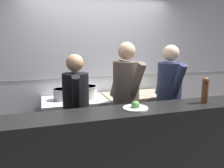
{
  "coord_description": "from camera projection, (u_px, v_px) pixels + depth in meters",
  "views": [
    {
      "loc": [
        -0.93,
        -2.39,
        1.73
      ],
      "look_at": [
        0.01,
        0.58,
        1.15
      ],
      "focal_mm": 35.0,
      "sensor_mm": 36.0,
      "label": 1
    }
  ],
  "objects": [
    {
      "name": "wall_back_tiled",
      "position": [
        99.0,
        68.0,
        3.83
      ],
      "size": [
        8.0,
        0.06,
        2.6
      ],
      "color": "silver",
      "rests_on": "ground_plane"
    },
    {
      "name": "oven_range",
      "position": [
        75.0,
        126.0,
        3.47
      ],
      "size": [
        0.98,
        0.71,
        0.88
      ],
      "color": "#232326",
      "rests_on": "ground_plane"
    },
    {
      "name": "prep_counter",
      "position": [
        135.0,
        119.0,
        3.77
      ],
      "size": [
        1.04,
        0.65,
        0.88
      ],
      "color": "gray",
      "rests_on": "ground_plane"
    },
    {
      "name": "pass_counter",
      "position": [
        138.0,
        153.0,
        2.45
      ],
      "size": [
        2.88,
        0.45,
        1.04
      ],
      "color": "black",
      "rests_on": "ground_plane"
    },
    {
      "name": "stock_pot",
      "position": [
        61.0,
        94.0,
        3.33
      ],
      "size": [
        0.25,
        0.25,
        0.17
      ],
      "color": "#B7BABF",
      "rests_on": "oven_range"
    },
    {
      "name": "sauce_pot",
      "position": [
        87.0,
        92.0,
        3.43
      ],
      "size": [
        0.32,
        0.32,
        0.2
      ],
      "color": "beige",
      "rests_on": "oven_range"
    },
    {
      "name": "mixing_bowl_steel",
      "position": [
        121.0,
        93.0,
        3.64
      ],
      "size": [
        0.3,
        0.3,
        0.07
      ],
      "color": "#B7BABF",
      "rests_on": "prep_counter"
    },
    {
      "name": "chefs_knife",
      "position": [
        136.0,
        95.0,
        3.6
      ],
      "size": [
        0.35,
        0.18,
        0.02
      ],
      "color": "#B7BABF",
      "rests_on": "prep_counter"
    },
    {
      "name": "plated_dish_main",
      "position": [
        135.0,
        107.0,
        2.35
      ],
      "size": [
        0.27,
        0.27,
        0.1
      ],
      "color": "white",
      "rests_on": "pass_counter"
    },
    {
      "name": "pepper_mill",
      "position": [
        205.0,
        89.0,
        2.56
      ],
      "size": [
        0.08,
        0.08,
        0.31
      ],
      "color": "brown",
      "rests_on": "pass_counter"
    },
    {
      "name": "chef_head_cook",
      "position": [
        76.0,
        111.0,
        2.75
      ],
      "size": [
        0.36,
        0.7,
        1.6
      ],
      "rotation": [
        0.0,
        0.0,
        -0.12
      ],
      "color": "black",
      "rests_on": "ground_plane"
    },
    {
      "name": "chef_sous",
      "position": [
        126.0,
        100.0,
        2.96
      ],
      "size": [
        0.43,
        0.76,
        1.75
      ],
      "rotation": [
        0.0,
        0.0,
        0.24
      ],
      "color": "black",
      "rests_on": "ground_plane"
    },
    {
      "name": "chef_line",
      "position": [
        169.0,
        98.0,
        3.15
      ],
      "size": [
        0.36,
        0.75,
        1.71
      ],
      "rotation": [
        0.0,
        0.0,
        -0.04
      ],
      "color": "black",
      "rests_on": "ground_plane"
    }
  ]
}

